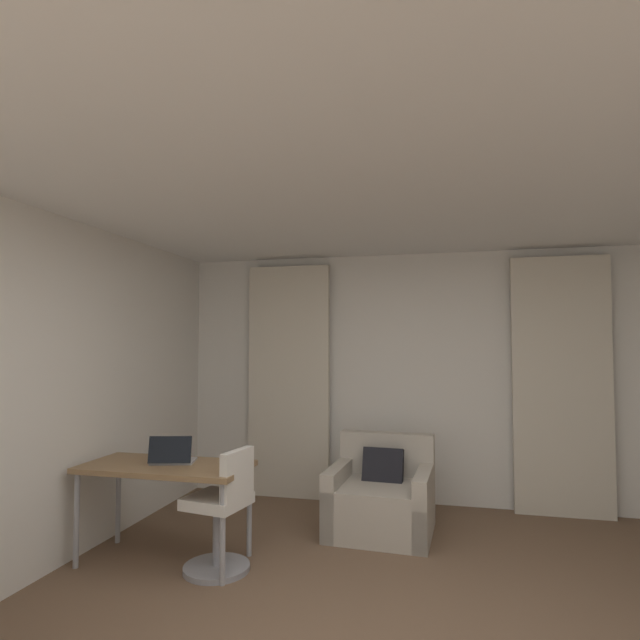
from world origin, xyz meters
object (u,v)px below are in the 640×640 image
Objects in this scene: desk_chair at (222,516)px; armchair at (381,499)px; laptop at (172,457)px; desk at (166,473)px.

armchair is at bearing 45.95° from desk_chair.
laptop is at bearing -146.84° from armchair.
laptop reaches higher than desk.
desk is at bearing 172.74° from desk_chair.
desk is at bearing -134.39° from laptop.
armchair reaches higher than desk.
desk is 3.39× the size of laptop.
laptop is (-0.45, 0.10, 0.38)m from desk_chair.
desk_chair is at bearing -7.26° from desk.
armchair is 1.85m from laptop.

